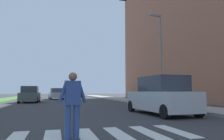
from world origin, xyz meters
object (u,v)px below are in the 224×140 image
object	(u,v)px
street_lamp_right	(160,50)
suv_crossing	(161,96)
pedestrian_performer	(72,102)
sedan_distant	(56,94)
sedan_far_horizon	(77,93)
sedan_midblock	(30,95)

from	to	relation	value
street_lamp_right	suv_crossing	distance (m)	7.32
pedestrian_performer	suv_crossing	world-z (taller)	suv_crossing
street_lamp_right	sedan_distant	size ratio (longest dim) A/B	1.67
sedan_far_horizon	sedan_distant	bearing A→B (deg)	-114.83
pedestrian_performer	street_lamp_right	bearing A→B (deg)	52.68
street_lamp_right	suv_crossing	world-z (taller)	street_lamp_right
suv_crossing	sedan_midblock	size ratio (longest dim) A/B	1.13
sedan_distant	sedan_far_horizon	bearing A→B (deg)	65.17
sedan_midblock	sedan_distant	size ratio (longest dim) A/B	0.93
suv_crossing	sedan_far_horizon	world-z (taller)	suv_crossing
sedan_distant	sedan_midblock	bearing A→B (deg)	-106.91
pedestrian_performer	sedan_distant	distance (m)	27.80
street_lamp_right	sedan_far_horizon	xyz separation A→B (m)	(-4.25, 25.88, -3.79)
sedan_midblock	sedan_far_horizon	bearing A→B (deg)	69.17
street_lamp_right	sedan_far_horizon	size ratio (longest dim) A/B	1.74
pedestrian_performer	sedan_far_horizon	xyz separation A→B (m)	(3.63, 36.21, -0.13)
street_lamp_right	sedan_midblock	xyz separation A→B (m)	(-10.88, 8.45, -3.80)
sedan_distant	sedan_far_horizon	xyz separation A→B (m)	(3.89, 8.41, 0.04)
pedestrian_performer	sedan_far_horizon	size ratio (longest dim) A/B	0.39
sedan_distant	street_lamp_right	bearing A→B (deg)	-65.02
street_lamp_right	sedan_distant	xyz separation A→B (m)	(-8.14, 17.47, -3.83)
suv_crossing	sedan_midblock	world-z (taller)	suv_crossing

